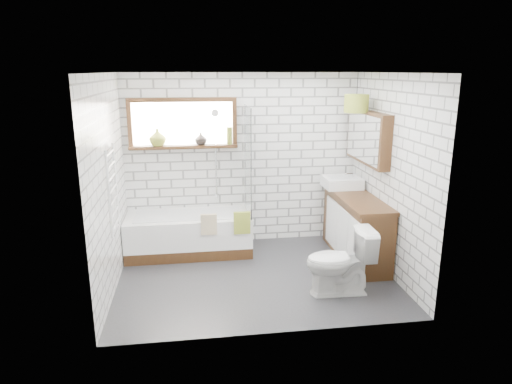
{
  "coord_description": "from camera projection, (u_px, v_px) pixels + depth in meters",
  "views": [
    {
      "loc": [
        -0.74,
        -5.25,
        2.53
      ],
      "look_at": [
        0.04,
        0.25,
        1.04
      ],
      "focal_mm": 32.0,
      "sensor_mm": 36.0,
      "label": 1
    }
  ],
  "objects": [
    {
      "name": "tap",
      "position": [
        353.0,
        179.0,
        6.59
      ],
      "size": [
        0.03,
        0.03,
        0.15
      ],
      "primitive_type": "cylinder",
      "rotation": [
        0.0,
        0.0,
        -0.1
      ],
      "color": "silver",
      "rests_on": "vanity"
    },
    {
      "name": "vase_dark",
      "position": [
        201.0,
        140.0,
        6.46
      ],
      "size": [
        0.21,
        0.21,
        0.18
      ],
      "primitive_type": "imported",
      "rotation": [
        0.0,
        0.0,
        0.29
      ],
      "color": "black",
      "rests_on": "window"
    },
    {
      "name": "vase_olive",
      "position": [
        158.0,
        139.0,
        6.37
      ],
      "size": [
        0.3,
        0.3,
        0.24
      ],
      "primitive_type": "imported",
      "rotation": [
        0.0,
        0.0,
        0.38
      ],
      "color": "olive",
      "rests_on": "window"
    },
    {
      "name": "wall_front",
      "position": [
        275.0,
        213.0,
        4.21
      ],
      "size": [
        3.4,
        0.01,
        2.5
      ],
      "primitive_type": "cube",
      "color": "white",
      "rests_on": "ground"
    },
    {
      "name": "towel_beige",
      "position": [
        209.0,
        224.0,
        6.07
      ],
      "size": [
        0.22,
        0.05,
        0.28
      ],
      "primitive_type": "cube",
      "color": "tan",
      "rests_on": "bathtub"
    },
    {
      "name": "basin",
      "position": [
        342.0,
        182.0,
        6.58
      ],
      "size": [
        0.52,
        0.45,
        0.15
      ],
      "primitive_type": "cube",
      "color": "white",
      "rests_on": "vanity"
    },
    {
      "name": "mirror_cabinet",
      "position": [
        368.0,
        137.0,
        6.15
      ],
      "size": [
        0.16,
        1.2,
        0.7
      ],
      "primitive_type": "cube",
      "color": "black",
      "rests_on": "wall_right"
    },
    {
      "name": "wall_left",
      "position": [
        108.0,
        186.0,
        5.22
      ],
      "size": [
        0.01,
        2.6,
        2.5
      ],
      "primitive_type": "cube",
      "color": "white",
      "rests_on": "ground"
    },
    {
      "name": "shower_riser",
      "position": [
        216.0,
        154.0,
        6.58
      ],
      "size": [
        0.02,
        0.02,
        1.3
      ],
      "primitive_type": "cylinder",
      "color": "silver",
      "rests_on": "wall_back"
    },
    {
      "name": "pendant",
      "position": [
        356.0,
        103.0,
        6.06
      ],
      "size": [
        0.32,
        0.32,
        0.24
      ],
      "primitive_type": "cylinder",
      "color": "olive",
      "rests_on": "ceiling"
    },
    {
      "name": "vanity",
      "position": [
        356.0,
        227.0,
        6.25
      ],
      "size": [
        0.5,
        1.55,
        0.89
      ],
      "primitive_type": "cube",
      "color": "black",
      "rests_on": "floor"
    },
    {
      "name": "bottle",
      "position": [
        229.0,
        137.0,
        6.51
      ],
      "size": [
        0.09,
        0.09,
        0.24
      ],
      "primitive_type": "cylinder",
      "rotation": [
        0.0,
        0.0,
        -0.19
      ],
      "color": "olive",
      "rests_on": "window"
    },
    {
      "name": "floor",
      "position": [
        255.0,
        277.0,
        5.78
      ],
      "size": [
        3.4,
        2.6,
        0.01
      ],
      "primitive_type": "cube",
      "color": "#252528",
      "rests_on": "ground"
    },
    {
      "name": "shower_screen",
      "position": [
        248.0,
        161.0,
        6.32
      ],
      "size": [
        0.02,
        0.72,
        1.5
      ],
      "primitive_type": "cube",
      "color": "white",
      "rests_on": "bathtub"
    },
    {
      "name": "bathtub",
      "position": [
        189.0,
        234.0,
        6.47
      ],
      "size": [
        1.73,
        0.76,
        0.56
      ],
      "primitive_type": "cube",
      "color": "white",
      "rests_on": "floor"
    },
    {
      "name": "towel_green",
      "position": [
        242.0,
        223.0,
        6.14
      ],
      "size": [
        0.22,
        0.06,
        0.3
      ],
      "primitive_type": "cube",
      "color": "olive",
      "rests_on": "bathtub"
    },
    {
      "name": "wall_back",
      "position": [
        243.0,
        160.0,
        6.7
      ],
      "size": [
        3.4,
        0.01,
        2.5
      ],
      "primitive_type": "cube",
      "color": "white",
      "rests_on": "ground"
    },
    {
      "name": "toilet",
      "position": [
        340.0,
        262.0,
        5.25
      ],
      "size": [
        0.46,
        0.78,
        0.78
      ],
      "primitive_type": "imported",
      "rotation": [
        0.0,
        0.0,
        -1.6
      ],
      "color": "white",
      "rests_on": "floor"
    },
    {
      "name": "window",
      "position": [
        183.0,
        124.0,
        6.4
      ],
      "size": [
        1.52,
        0.16,
        0.68
      ],
      "primitive_type": "cube",
      "color": "black",
      "rests_on": "wall_back"
    },
    {
      "name": "towel_radiator",
      "position": [
        113.0,
        190.0,
        5.24
      ],
      "size": [
        0.06,
        0.52,
        1.0
      ],
      "primitive_type": "cube",
      "color": "white",
      "rests_on": "wall_left"
    },
    {
      "name": "ceiling",
      "position": [
        255.0,
        72.0,
        5.13
      ],
      "size": [
        3.4,
        2.6,
        0.01
      ],
      "primitive_type": "cube",
      "color": "white",
      "rests_on": "ground"
    },
    {
      "name": "wall_right",
      "position": [
        390.0,
        176.0,
        5.69
      ],
      "size": [
        0.01,
        2.6,
        2.5
      ],
      "primitive_type": "cube",
      "color": "white",
      "rests_on": "ground"
    }
  ]
}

